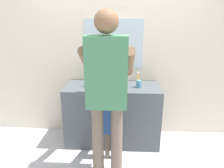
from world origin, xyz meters
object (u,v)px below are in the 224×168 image
adult_parent (107,83)px  soap_bottle (88,82)px  toothbrush_cup (139,83)px  child_toddler (111,124)px

adult_parent → soap_bottle: bearing=115.9°
toothbrush_cup → child_toddler: bearing=-133.2°
adult_parent → toothbrush_cup: bearing=58.9°
child_toddler → adult_parent: (-0.03, -0.25, 0.60)m
toothbrush_cup → adult_parent: bearing=-121.1°
toothbrush_cup → adult_parent: size_ratio=0.12×
adult_parent → child_toddler: bearing=84.0°
toothbrush_cup → soap_bottle: (-0.67, 0.01, 0.01)m
child_toddler → adult_parent: 0.65m
soap_bottle → toothbrush_cup: bearing=-0.9°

